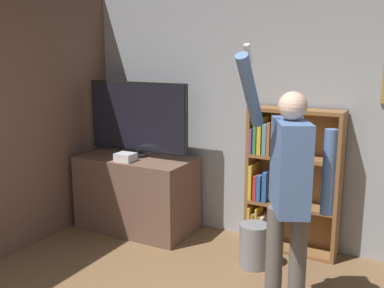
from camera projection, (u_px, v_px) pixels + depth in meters
The scene contains 8 objects.
wall_back at pixel (288, 117), 4.60m from camera, with size 6.62×0.09×2.70m.
wall_side_brick at pixel (7, 121), 4.37m from camera, with size 0.06×4.58×2.70m.
tv_ledge at pixel (137, 193), 5.13m from camera, with size 1.29×0.69×0.85m.
television at pixel (138, 118), 4.99m from camera, with size 1.26×0.22×0.84m.
game_console at pixel (125, 157), 4.85m from camera, with size 0.20×0.17×0.09m.
bookshelf at pixel (284, 181), 4.55m from camera, with size 0.93×0.28×1.47m.
person at pixel (289, 184), 3.24m from camera, with size 0.64×0.60×2.07m.
waste_bin at pixel (254, 246), 4.25m from camera, with size 0.28×0.28×0.42m.
Camera 1 is at (1.29, -1.47, 2.02)m, focal length 42.00 mm.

